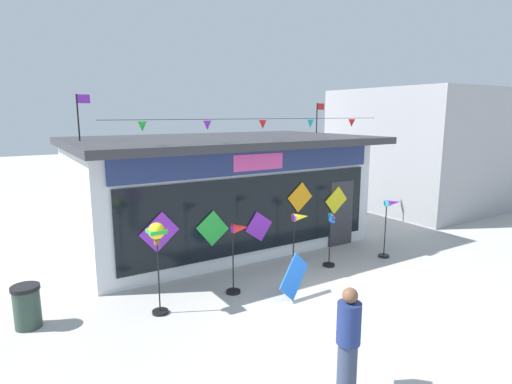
{
  "coord_description": "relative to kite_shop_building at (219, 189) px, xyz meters",
  "views": [
    {
      "loc": [
        -6.06,
        -6.08,
        4.03
      ],
      "look_at": [
        -0.33,
        3.14,
        2.0
      ],
      "focal_mm": 29.56,
      "sensor_mm": 36.0,
      "label": 1
    }
  ],
  "objects": [
    {
      "name": "person_near_camera",
      "position": [
        -1.88,
        -7.69,
        -0.8
      ],
      "size": [
        0.46,
        0.46,
        1.68
      ],
      "rotation": [
        0.0,
        0.0,
        5.45
      ],
      "color": "#333D56",
      "rests_on": "ground_plane"
    },
    {
      "name": "neighbour_building",
      "position": [
        9.83,
        0.18,
        0.82
      ],
      "size": [
        5.55,
        6.05,
        5.02
      ],
      "primitive_type": "cube",
      "color": "#99999E",
      "rests_on": "ground_plane"
    },
    {
      "name": "wind_spinner_left",
      "position": [
        -1.39,
        -3.69,
        -0.53
      ],
      "size": [
        0.57,
        0.33,
        1.62
      ],
      "color": "black",
      "rests_on": "ground_plane"
    },
    {
      "name": "display_kite_on_ground",
      "position": [
        -0.5,
        -4.61,
        -1.2
      ],
      "size": [
        0.97,
        0.3,
        0.97
      ],
      "primitive_type": "cube",
      "rotation": [
        -0.3,
        0.79,
        0.0
      ],
      "color": "blue",
      "rests_on": "ground_plane"
    },
    {
      "name": "wind_spinner_center_right",
      "position": [
        1.47,
        -3.56,
        -0.88
      ],
      "size": [
        0.32,
        0.32,
        1.48
      ],
      "color": "black",
      "rests_on": "ground_plane"
    },
    {
      "name": "wind_spinner_far_left",
      "position": [
        -3.28,
        -3.78,
        -0.17
      ],
      "size": [
        0.34,
        0.34,
        1.91
      ],
      "color": "black",
      "rests_on": "ground_plane"
    },
    {
      "name": "wind_spinner_right",
      "position": [
        3.49,
        -3.81,
        -0.49
      ],
      "size": [
        0.7,
        0.3,
        1.65
      ],
      "color": "black",
      "rests_on": "ground_plane"
    },
    {
      "name": "trash_bin",
      "position": [
        -5.61,
        -2.99,
        -1.26
      ],
      "size": [
        0.52,
        0.52,
        0.83
      ],
      "color": "#2D4238",
      "rests_on": "ground_plane"
    },
    {
      "name": "wind_spinner_center_left",
      "position": [
        0.28,
        -3.74,
        -0.48
      ],
      "size": [
        0.58,
        0.29,
        1.65
      ],
      "color": "black",
      "rests_on": "ground_plane"
    },
    {
      "name": "kite_shop_building",
      "position": [
        0.0,
        0.0,
        0.0
      ],
      "size": [
        8.79,
        5.49,
        4.51
      ],
      "color": "silver",
      "rests_on": "ground_plane"
    },
    {
      "name": "ground_plane",
      "position": [
        0.21,
        -5.54,
        -1.69
      ],
      "size": [
        80.0,
        80.0,
        0.0
      ],
      "primitive_type": "plane",
      "color": "#ADAAA5"
    }
  ]
}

